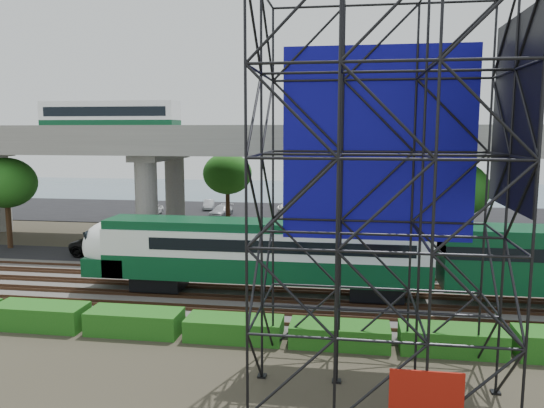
# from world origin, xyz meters

# --- Properties ---
(ground) EXTENTS (140.00, 140.00, 0.00)m
(ground) POSITION_xyz_m (0.00, 0.00, 0.00)
(ground) COLOR #474233
(ground) RESTS_ON ground
(ballast_bed) EXTENTS (90.00, 12.00, 0.20)m
(ballast_bed) POSITION_xyz_m (0.00, 2.00, 0.10)
(ballast_bed) COLOR slate
(ballast_bed) RESTS_ON ground
(service_road) EXTENTS (90.00, 5.00, 0.08)m
(service_road) POSITION_xyz_m (0.00, 10.50, 0.04)
(service_road) COLOR black
(service_road) RESTS_ON ground
(parking_lot) EXTENTS (90.00, 18.00, 0.08)m
(parking_lot) POSITION_xyz_m (0.00, 34.00, 0.04)
(parking_lot) COLOR black
(parking_lot) RESTS_ON ground
(harbor_water) EXTENTS (140.00, 40.00, 0.03)m
(harbor_water) POSITION_xyz_m (0.00, 56.00, 0.01)
(harbor_water) COLOR #415D6C
(harbor_water) RESTS_ON ground
(rail_tracks) EXTENTS (90.00, 9.52, 0.16)m
(rail_tracks) POSITION_xyz_m (0.00, 2.00, 0.28)
(rail_tracks) COLOR #472D1E
(rail_tracks) RESTS_ON ballast_bed
(commuter_train) EXTENTS (29.30, 3.06, 4.30)m
(commuter_train) POSITION_xyz_m (3.55, 2.00, 2.88)
(commuter_train) COLOR black
(commuter_train) RESTS_ON rail_tracks
(overpass) EXTENTS (80.00, 12.00, 12.40)m
(overpass) POSITION_xyz_m (-1.06, 16.00, 8.21)
(overpass) COLOR #9E9B93
(overpass) RESTS_ON ground
(scaffold_tower) EXTENTS (9.36, 6.36, 15.00)m
(scaffold_tower) POSITION_xyz_m (7.49, -7.98, 7.47)
(scaffold_tower) COLOR black
(scaffold_tower) RESTS_ON ground
(hedge_strip) EXTENTS (34.60, 1.80, 1.20)m
(hedge_strip) POSITION_xyz_m (1.01, -4.30, 0.56)
(hedge_strip) COLOR #145916
(hedge_strip) RESTS_ON ground
(trees) EXTENTS (40.94, 16.94, 7.69)m
(trees) POSITION_xyz_m (-4.67, 16.17, 5.57)
(trees) COLOR #382314
(trees) RESTS_ON ground
(suv) EXTENTS (5.72, 2.66, 1.59)m
(suv) POSITION_xyz_m (-12.57, 10.66, 0.87)
(suv) COLOR black
(suv) RESTS_ON service_road
(parked_cars) EXTENTS (36.73, 9.78, 1.29)m
(parked_cars) POSITION_xyz_m (2.02, 33.66, 0.70)
(parked_cars) COLOR silver
(parked_cars) RESTS_ON parking_lot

